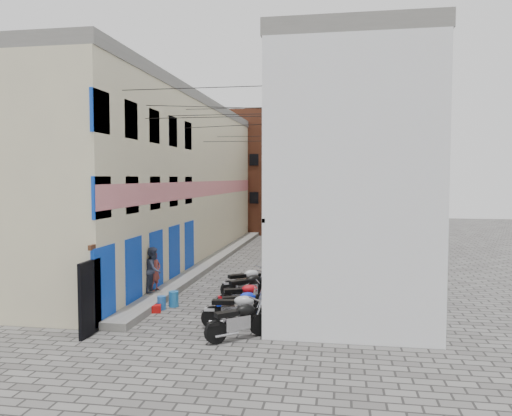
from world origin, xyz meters
The scene contains 21 objects.
ground centered at (0.00, 0.00, 0.00)m, with size 90.00×90.00×0.00m, color #4F4D4B.
plinth centered at (-2.05, 13.00, 0.12)m, with size 0.90×26.00×0.25m, color slate.
building_left centered at (-4.98, 12.95, 4.50)m, with size 5.10×27.00×9.00m.
building_right centered at (5.00, 13.00, 4.51)m, with size 5.94×26.00×9.00m.
building_far_brick_left centered at (-2.00, 28.00, 5.00)m, with size 6.00×6.00×10.00m, color brown.
building_far_brick_right centered at (3.00, 30.00, 4.00)m, with size 5.00×6.00×8.00m, color brown.
building_far_concrete centered at (0.00, 34.00, 5.50)m, with size 8.00×5.00×11.00m, color slate.
far_shopfront centered at (0.00, 25.20, 1.20)m, with size 2.00×0.30×2.40m, color black.
overhead_wires centered at (0.00, 7.64, 7.12)m, with size 5.80×13.02×1.32m.
motorcycle_a centered at (1.84, -0.09, 0.61)m, with size 0.66×2.09×1.21m, color black, non-canonical shape.
motorcycle_b centered at (1.58, 0.89, 0.63)m, with size 0.68×2.17×1.25m, color #9D9EA1, non-canonical shape.
motorcycle_c centered at (1.54, 1.94, 0.54)m, with size 0.58×1.85×1.07m, color #0D26CB, non-canonical shape.
motorcycle_d centered at (1.43, 2.85, 0.57)m, with size 0.62×1.96×1.13m, color #B60D15, non-canonical shape.
motorcycle_e centered at (1.37, 4.02, 0.62)m, with size 0.68×2.15×1.25m, color black, non-canonical shape.
motorcycle_f centered at (1.09, 5.10, 0.62)m, with size 0.67×2.13×1.23m, color #B8B8BD, non-canonical shape.
motorcycle_g centered at (1.82, 5.86, 0.56)m, with size 0.61×1.93×1.11m, color black, non-canonical shape.
person_a centered at (-2.35, 4.38, 1.00)m, with size 0.54×0.36×1.49m, color brown.
person_b centered at (-2.31, 4.10, 1.11)m, with size 0.84×0.65×1.72m, color #373E53.
water_jug_near centered at (-1.45, 2.63, 0.23)m, with size 0.30×0.30×0.47m, color blue.
water_jug_far centered at (-1.17, 3.08, 0.27)m, with size 0.35×0.35×0.55m, color #2472B5.
red_crate centered at (-1.55, 2.23, 0.12)m, with size 0.40×0.30×0.25m, color #BA0E0D.
Camera 1 is at (4.63, -13.76, 4.62)m, focal length 35.00 mm.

